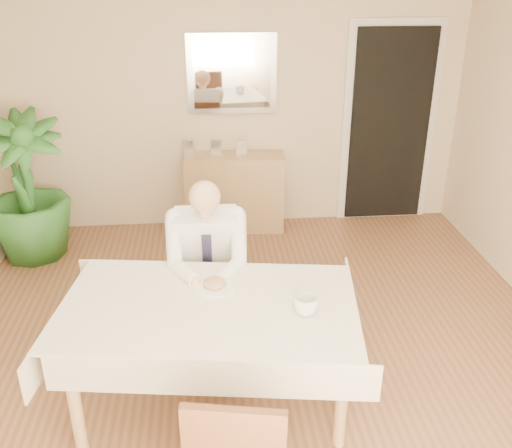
{
  "coord_description": "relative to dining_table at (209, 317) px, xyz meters",
  "views": [
    {
      "loc": [
        -0.31,
        -3.07,
        2.54
      ],
      "look_at": [
        0.0,
        0.35,
        0.95
      ],
      "focal_mm": 40.0,
      "sensor_mm": 36.0,
      "label": 1
    }
  ],
  "objects": [
    {
      "name": "room",
      "position": [
        0.33,
        0.29,
        0.63
      ],
      "size": [
        5.0,
        5.02,
        2.6
      ],
      "color": "brown",
      "rests_on": "ground"
    },
    {
      "name": "doorway",
      "position": [
        1.88,
        2.76,
        0.33
      ],
      "size": [
        0.96,
        0.07,
        2.1
      ],
      "color": "silver",
      "rests_on": "ground"
    },
    {
      "name": "mirror",
      "position": [
        0.29,
        2.76,
        0.88
      ],
      "size": [
        0.86,
        0.04,
        0.76
      ],
      "color": "silver",
      "rests_on": "room"
    },
    {
      "name": "dining_table",
      "position": [
        0.0,
        0.0,
        0.0
      ],
      "size": [
        1.85,
        1.25,
        0.75
      ],
      "rotation": [
        0.0,
        0.0,
        -0.14
      ],
      "color": "tan",
      "rests_on": "ground"
    },
    {
      "name": "chair_far",
      "position": [
        0.0,
        0.88,
        -0.17
      ],
      "size": [
        0.47,
        0.48,
        0.89
      ],
      "rotation": [
        0.0,
        0.0,
        0.14
      ],
      "color": "#3F2214",
      "rests_on": "ground"
    },
    {
      "name": "seated_man",
      "position": [
        0.0,
        0.59,
        0.02
      ],
      "size": [
        0.48,
        0.72,
        1.24
      ],
      "color": "white",
      "rests_on": "ground"
    },
    {
      "name": "plate",
      "position": [
        0.04,
        0.19,
        0.09
      ],
      "size": [
        0.26,
        0.26,
        0.02
      ],
      "primitive_type": "cylinder",
      "color": "white",
      "rests_on": "dining_table"
    },
    {
      "name": "food",
      "position": [
        0.04,
        0.19,
        0.11
      ],
      "size": [
        0.14,
        0.14,
        0.06
      ],
      "primitive_type": "ellipsoid",
      "color": "#936B44",
      "rests_on": "dining_table"
    },
    {
      "name": "knife",
      "position": [
        0.08,
        0.13,
        0.11
      ],
      "size": [
        0.01,
        0.13,
        0.01
      ],
      "primitive_type": "cylinder",
      "rotation": [
        1.57,
        0.0,
        0.0
      ],
      "color": "silver",
      "rests_on": "dining_table"
    },
    {
      "name": "fork",
      "position": [
        0.0,
        0.13,
        0.11
      ],
      "size": [
        0.01,
        0.13,
        0.01
      ],
      "primitive_type": "cylinder",
      "rotation": [
        1.57,
        0.0,
        0.0
      ],
      "color": "silver",
      "rests_on": "dining_table"
    },
    {
      "name": "coffee_mug",
      "position": [
        0.54,
        -0.14,
        0.14
      ],
      "size": [
        0.18,
        0.18,
        0.11
      ],
      "primitive_type": "imported",
      "rotation": [
        0.0,
        0.0,
        -0.43
      ],
      "color": "white",
      "rests_on": "dining_table"
    },
    {
      "name": "sideboard",
      "position": [
        0.29,
        2.61,
        -0.27
      ],
      "size": [
        1.0,
        0.4,
        0.79
      ],
      "primitive_type": "cube",
      "rotation": [
        0.0,
        0.0,
        -0.06
      ],
      "color": "tan",
      "rests_on": "ground"
    },
    {
      "name": "photo_frame_left",
      "position": [
        -0.16,
        2.69,
        0.19
      ],
      "size": [
        0.1,
        0.02,
        0.14
      ],
      "primitive_type": "cube",
      "color": "silver",
      "rests_on": "sideboard"
    },
    {
      "name": "photo_frame_center",
      "position": [
        0.12,
        2.67,
        0.19
      ],
      "size": [
        0.1,
        0.02,
        0.14
      ],
      "primitive_type": "cube",
      "color": "silver",
      "rests_on": "sideboard"
    },
    {
      "name": "photo_frame_right",
      "position": [
        0.37,
        2.65,
        0.19
      ],
      "size": [
        0.1,
        0.02,
        0.14
      ],
      "primitive_type": "cube",
      "color": "silver",
      "rests_on": "sideboard"
    },
    {
      "name": "potted_palm",
      "position": [
        -1.62,
        2.18,
        0.01
      ],
      "size": [
        0.91,
        0.91,
        1.35
      ],
      "primitive_type": "imported",
      "rotation": [
        0.0,
        0.0,
        0.23
      ],
      "color": "#245920",
      "rests_on": "ground"
    }
  ]
}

